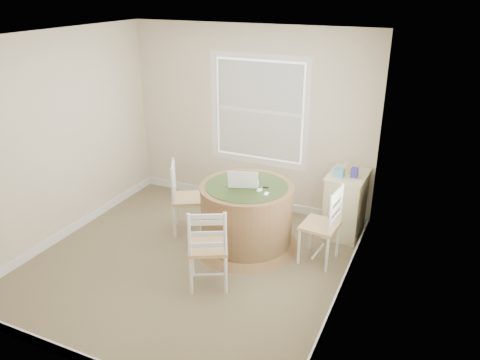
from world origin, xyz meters
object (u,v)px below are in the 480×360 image
at_px(chair_right, 320,225).
at_px(corner_chest, 345,204).
at_px(chair_left, 188,198).
at_px(laptop, 244,183).
at_px(round_table, 246,214).
at_px(chair_near, 208,247).

distance_m(chair_right, corner_chest, 0.80).
xyz_separation_m(chair_left, laptop, (0.83, -0.05, 0.38)).
bearing_deg(round_table, chair_right, -5.28).
distance_m(chair_near, laptop, 1.00).
bearing_deg(chair_near, chair_left, -77.20).
height_order(chair_left, chair_right, same).
bearing_deg(round_table, corner_chest, 30.90).
relative_size(chair_near, laptop, 2.13).
bearing_deg(laptop, round_table, 176.39).
bearing_deg(laptop, chair_right, 162.45).
bearing_deg(round_table, chair_left, 169.78).
relative_size(chair_left, corner_chest, 1.12).
relative_size(round_table, laptop, 2.97).
height_order(round_table, corner_chest, corner_chest).
relative_size(chair_right, laptop, 2.13).
distance_m(laptop, corner_chest, 1.43).
distance_m(chair_left, laptop, 0.91).
bearing_deg(chair_near, chair_right, -162.29).
height_order(round_table, laptop, laptop).
xyz_separation_m(chair_right, laptop, (-0.96, -0.05, 0.38)).
xyz_separation_m(chair_left, chair_near, (0.82, -0.97, 0.00)).
xyz_separation_m(round_table, chair_right, (0.92, 0.04, 0.03)).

